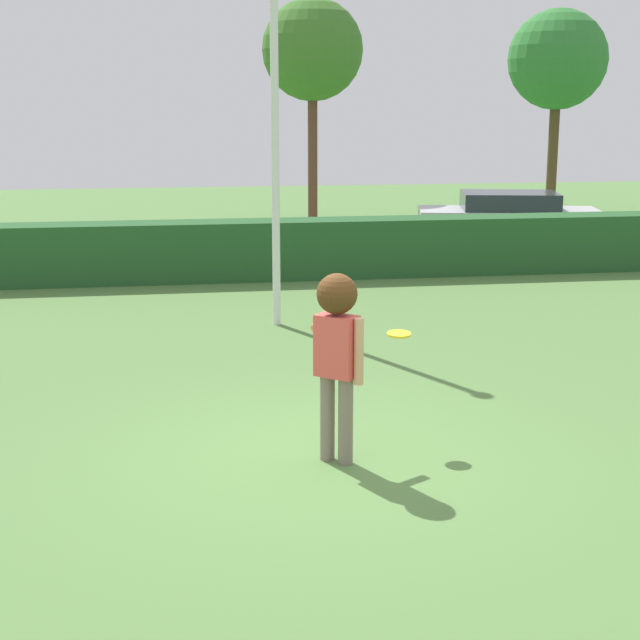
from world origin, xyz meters
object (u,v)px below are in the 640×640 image
maple_tree (312,51)px  lamppost (275,120)px  person (337,340)px  frisbee (399,334)px  willow_tree (558,61)px  parked_car_silver (509,216)px

maple_tree → lamppost: bearing=-101.0°
person → frisbee: (0.71, 0.51, -0.10)m
person → willow_tree: 22.12m
person → maple_tree: (2.45, 17.98, 3.46)m
frisbee → parked_car_silver: parked_car_silver is taller
lamppost → person: bearing=-90.8°
person → willow_tree: willow_tree is taller
frisbee → willow_tree: bearing=63.9°
parked_car_silver → person: bearing=-115.9°
willow_tree → person: bearing=-117.2°
maple_tree → person: bearing=-97.8°
lamppost → parked_car_silver: size_ratio=1.23×
willow_tree → maple_tree: maple_tree is taller
person → parked_car_silver: (6.42, 13.19, -0.50)m
willow_tree → frisbee: bearing=-116.1°
person → parked_car_silver: 14.68m
parked_car_silver → willow_tree: 8.17m
frisbee → parked_car_silver: (5.71, 12.67, -0.40)m
person → maple_tree: size_ratio=0.30×
lamppost → parked_car_silver: bearing=49.4°
lamppost → parked_car_silver: 10.03m
maple_tree → parked_car_silver: bearing=-50.4°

